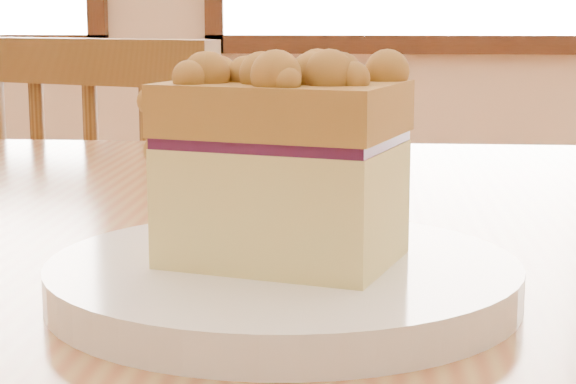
# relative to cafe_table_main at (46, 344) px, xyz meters

# --- Properties ---
(cafe_table_main) EXTENTS (1.29, 0.86, 0.75)m
(cafe_table_main) POSITION_rel_cafe_table_main_xyz_m (0.00, 0.00, 0.00)
(cafe_table_main) COLOR #A1743E
(cafe_table_main) RESTS_ON ground
(cafe_chair_main) EXTENTS (0.51, 0.51, 0.87)m
(cafe_chair_main) POSITION_rel_cafe_table_main_xyz_m (-0.06, 0.68, -0.22)
(cafe_chair_main) COLOR brown
(cafe_chair_main) RESTS_ON ground
(plate) EXTENTS (0.23, 0.23, 0.02)m
(plate) POSITION_rel_cafe_table_main_xyz_m (0.18, -0.18, 0.10)
(plate) COLOR white
(plate) RESTS_ON cafe_table_main
(cake_slice) EXTENTS (0.13, 0.11, 0.11)m
(cake_slice) POSITION_rel_cafe_table_main_xyz_m (0.18, -0.18, 0.16)
(cake_slice) COLOR #DFCF7E
(cake_slice) RESTS_ON plate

